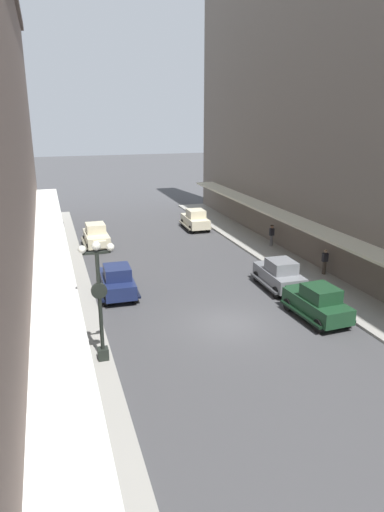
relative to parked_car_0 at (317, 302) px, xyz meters
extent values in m
plane|color=#424244|center=(-4.54, 0.75, -0.94)|extent=(200.00, 200.00, 0.00)
cube|color=#99968E|center=(-12.04, 0.75, -0.87)|extent=(3.00, 60.00, 0.15)
cube|color=#99968E|center=(2.96, 0.75, -0.87)|extent=(3.00, 60.00, 0.15)
cube|color=white|center=(-12.64, 0.75, 2.06)|extent=(1.80, 54.00, 0.16)
cube|color=beige|center=(3.56, 0.75, 2.06)|extent=(1.80, 54.00, 0.16)
cube|color=#193D23|center=(0.00, 0.03, -0.20)|extent=(1.89, 3.98, 0.80)
cube|color=#193D23|center=(0.01, -0.22, 0.55)|extent=(1.52, 1.77, 0.70)
cube|color=#8C9EA8|center=(0.01, -0.22, 0.55)|extent=(1.45, 1.73, 0.42)
cube|color=#193D23|center=(-0.11, 2.16, -0.15)|extent=(0.95, 0.41, 0.52)
cube|color=black|center=(-0.95, -0.01, -0.52)|extent=(0.41, 3.52, 0.12)
cube|color=black|center=(0.95, 0.08, -0.52)|extent=(0.41, 3.52, 0.12)
cylinder|color=black|center=(-0.88, 1.36, -0.60)|extent=(0.25, 0.69, 0.68)
cylinder|color=black|center=(0.74, 1.44, -0.60)|extent=(0.25, 0.69, 0.68)
cylinder|color=black|center=(-0.74, -1.37, -0.60)|extent=(0.25, 0.69, 0.68)
cylinder|color=black|center=(0.87, -1.29, -0.60)|extent=(0.25, 0.69, 0.68)
cube|color=slate|center=(0.19, 4.45, -0.20)|extent=(1.82, 3.95, 0.80)
cube|color=slate|center=(0.18, 4.20, 0.55)|extent=(1.49, 1.74, 0.70)
cube|color=#8C9EA8|center=(0.18, 4.20, 0.55)|extent=(1.42, 1.71, 0.42)
cube|color=slate|center=(0.26, 6.58, -0.15)|extent=(0.95, 0.39, 0.52)
cube|color=#393A3D|center=(-0.76, 4.48, -0.52)|extent=(0.35, 3.52, 0.12)
cube|color=#393A3D|center=(1.14, 4.42, -0.52)|extent=(0.35, 3.52, 0.12)
cylinder|color=black|center=(-0.57, 5.84, -0.60)|extent=(0.24, 0.69, 0.68)
cylinder|color=black|center=(1.04, 5.79, -0.60)|extent=(0.24, 0.69, 0.68)
cylinder|color=black|center=(-0.66, 3.11, -0.60)|extent=(0.24, 0.69, 0.68)
cylinder|color=black|center=(0.96, 3.06, -0.60)|extent=(0.24, 0.69, 0.68)
cube|color=beige|center=(-0.01, 20.02, -0.20)|extent=(1.80, 3.94, 0.80)
cube|color=beige|center=(-0.02, 19.77, 0.55)|extent=(1.48, 1.74, 0.70)
cube|color=#8C9EA8|center=(-0.02, 19.77, 0.55)|extent=(1.41, 1.70, 0.42)
cube|color=beige|center=(0.04, 22.15, -0.15)|extent=(0.94, 0.38, 0.52)
cube|color=#6D6856|center=(-0.96, 20.05, -0.52)|extent=(0.33, 3.52, 0.12)
cube|color=#6D6856|center=(0.94, 20.00, -0.52)|extent=(0.33, 3.52, 0.12)
cylinder|color=black|center=(-0.78, 21.41, -0.60)|extent=(0.24, 0.69, 0.68)
cylinder|color=black|center=(0.83, 21.36, -0.60)|extent=(0.24, 0.69, 0.68)
cylinder|color=black|center=(-0.85, 18.68, -0.60)|extent=(0.24, 0.69, 0.68)
cylinder|color=black|center=(0.76, 18.64, -0.60)|extent=(0.24, 0.69, 0.68)
cube|color=beige|center=(-9.22, 16.78, -0.20)|extent=(1.75, 3.92, 0.80)
cube|color=beige|center=(-9.22, 17.03, 0.55)|extent=(1.46, 1.72, 0.70)
cube|color=#8C9EA8|center=(-9.22, 17.03, 0.55)|extent=(1.39, 1.68, 0.42)
cube|color=beige|center=(-9.19, 14.65, -0.15)|extent=(0.94, 0.37, 0.52)
cube|color=#6D6856|center=(-8.27, 16.79, -0.52)|extent=(0.28, 3.51, 0.12)
cube|color=#6D6856|center=(-10.17, 16.77, -0.52)|extent=(0.28, 3.51, 0.12)
cylinder|color=black|center=(-8.39, 15.42, -0.60)|extent=(0.23, 0.68, 0.68)
cylinder|color=black|center=(-10.01, 15.40, -0.60)|extent=(0.23, 0.68, 0.68)
cylinder|color=black|center=(-8.43, 18.15, -0.60)|extent=(0.23, 0.68, 0.68)
cylinder|color=black|center=(-10.04, 18.13, -0.60)|extent=(0.23, 0.68, 0.68)
cube|color=#19234C|center=(-9.20, 6.30, -0.20)|extent=(1.81, 3.95, 0.80)
cube|color=#19234C|center=(-9.21, 6.05, 0.55)|extent=(1.49, 1.74, 0.70)
cube|color=#8C9EA8|center=(-9.21, 6.05, 0.55)|extent=(1.42, 1.70, 0.42)
cube|color=#19234C|center=(-9.14, 8.43, -0.15)|extent=(0.94, 0.39, 0.52)
cube|color=black|center=(-10.15, 6.33, -0.52)|extent=(0.34, 3.52, 0.12)
cube|color=black|center=(-8.25, 6.27, -0.52)|extent=(0.34, 3.52, 0.12)
cylinder|color=black|center=(-9.97, 7.69, -0.60)|extent=(0.24, 0.69, 0.68)
cylinder|color=black|center=(-8.35, 7.64, -0.60)|extent=(0.24, 0.69, 0.68)
cylinder|color=black|center=(-10.05, 4.96, -0.60)|extent=(0.24, 0.69, 0.68)
cylinder|color=black|center=(-8.43, 4.91, -0.60)|extent=(0.24, 0.69, 0.68)
cube|color=black|center=(-10.94, -1.01, -0.54)|extent=(0.44, 0.44, 0.50)
cylinder|color=black|center=(-10.94, -1.01, 1.81)|extent=(0.16, 0.16, 4.20)
cube|color=black|center=(-10.94, -1.01, 3.91)|extent=(1.10, 0.10, 0.10)
sphere|color=white|center=(-11.49, -1.01, 4.09)|extent=(0.32, 0.32, 0.32)
sphere|color=white|center=(-10.39, -1.01, 4.09)|extent=(0.32, 0.32, 0.32)
sphere|color=white|center=(-10.94, -1.01, 4.19)|extent=(0.36, 0.36, 0.36)
cylinder|color=black|center=(-10.94, -1.01, 2.31)|extent=(0.64, 0.18, 0.64)
cylinder|color=silver|center=(-10.94, -0.91, 2.31)|extent=(0.56, 0.02, 0.56)
cylinder|color=#B21E19|center=(1.81, 6.63, -0.44)|extent=(0.24, 0.24, 0.70)
sphere|color=#B21E19|center=(1.81, 6.63, -0.07)|extent=(0.20, 0.20, 0.20)
cylinder|color=slate|center=(-12.10, 16.69, -0.37)|extent=(0.24, 0.24, 0.85)
cube|color=white|center=(-12.10, 16.69, 0.34)|extent=(0.36, 0.22, 0.56)
sphere|color=tan|center=(-12.10, 16.69, 0.74)|extent=(0.22, 0.22, 0.22)
cylinder|color=black|center=(-12.10, 16.69, 0.86)|extent=(0.28, 0.28, 0.04)
cylinder|color=#2D2D33|center=(-12.71, 4.01, -0.37)|extent=(0.24, 0.24, 0.85)
cube|color=#26262D|center=(-12.71, 4.01, 0.34)|extent=(0.36, 0.22, 0.56)
sphere|color=beige|center=(-12.71, 4.01, 0.74)|extent=(0.22, 0.22, 0.22)
cylinder|color=black|center=(-12.71, 4.01, 0.86)|extent=(0.28, 0.28, 0.04)
cylinder|color=slate|center=(3.80, 12.45, -0.37)|extent=(0.24, 0.24, 0.85)
cube|color=#26262D|center=(3.80, 12.45, 0.34)|extent=(0.36, 0.22, 0.56)
sphere|color=#9E7051|center=(3.80, 12.45, 0.74)|extent=(0.22, 0.22, 0.22)
cylinder|color=black|center=(3.80, 12.45, 0.86)|extent=(0.28, 0.28, 0.04)
cylinder|color=slate|center=(-11.69, 19.65, -0.37)|extent=(0.24, 0.24, 0.85)
cube|color=#26262D|center=(-11.69, 19.65, 0.34)|extent=(0.36, 0.22, 0.56)
sphere|color=tan|center=(-11.69, 19.65, 0.74)|extent=(0.22, 0.22, 0.22)
cylinder|color=black|center=(-11.69, 19.65, 0.86)|extent=(0.28, 0.28, 0.04)
cylinder|color=#4C4238|center=(4.01, 5.49, -0.37)|extent=(0.24, 0.24, 0.85)
cube|color=#26262D|center=(4.01, 5.49, 0.34)|extent=(0.36, 0.22, 0.56)
sphere|color=beige|center=(4.01, 5.49, 0.74)|extent=(0.22, 0.22, 0.22)
camera|label=1|loc=(-12.56, -18.45, 9.11)|focal=32.03mm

